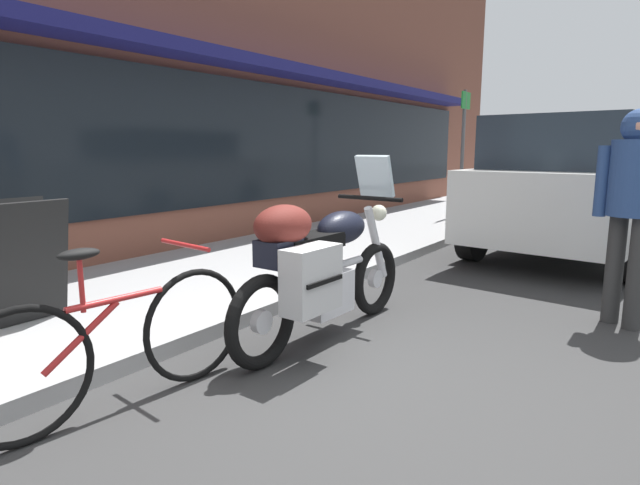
# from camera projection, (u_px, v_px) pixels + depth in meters

# --- Properties ---
(ground_plane) EXTENTS (80.00, 80.00, 0.00)m
(ground_plane) POSITION_uv_depth(u_px,v_px,m) (355.00, 397.00, 3.10)
(ground_plane) COLOR #323232
(storefront_building) EXTENTS (18.24, 0.90, 7.11)m
(storefront_building) POSITION_uv_depth(u_px,v_px,m) (302.00, 29.00, 8.98)
(storefront_building) COLOR brown
(storefront_building) RESTS_ON ground_plane
(sidewalk_curb) EXTENTS (30.00, 2.66, 0.12)m
(sidewalk_curb) POSITION_uv_depth(u_px,v_px,m) (458.00, 210.00, 11.88)
(sidewalk_curb) COLOR #989898
(sidewalk_curb) RESTS_ON ground_plane
(touring_motorcycle) EXTENTS (2.11, 0.64, 1.40)m
(touring_motorcycle) POSITION_uv_depth(u_px,v_px,m) (320.00, 265.00, 3.87)
(touring_motorcycle) COLOR black
(touring_motorcycle) RESTS_ON ground_plane
(parked_bicycle) EXTENTS (1.72, 0.48, 0.95)m
(parked_bicycle) POSITION_uv_depth(u_px,v_px,m) (118.00, 343.00, 2.91)
(parked_bicycle) COLOR black
(parked_bicycle) RESTS_ON ground_plane
(parked_minivan) EXTENTS (4.89, 2.43, 1.84)m
(parked_minivan) POSITION_uv_depth(u_px,v_px,m) (584.00, 184.00, 7.27)
(parked_minivan) COLOR silver
(parked_minivan) RESTS_ON ground_plane
(pedestrian_walking) EXTENTS (0.41, 0.56, 1.76)m
(pedestrian_walking) POSITION_uv_depth(u_px,v_px,m) (634.00, 192.00, 4.17)
(pedestrian_walking) COLOR #2F2F2F
(pedestrian_walking) RESTS_ON ground_plane
(sandwich_board_sign) EXTENTS (0.55, 0.42, 0.95)m
(sandwich_board_sign) POSITION_uv_depth(u_px,v_px,m) (25.00, 261.00, 4.05)
(sandwich_board_sign) COLOR black
(sandwich_board_sign) RESTS_ON sidewalk_curb
(parking_sign_pole) EXTENTS (0.44, 0.07, 2.45)m
(parking_sign_pole) POSITION_uv_depth(u_px,v_px,m) (463.00, 142.00, 10.27)
(parking_sign_pole) COLOR #59595B
(parking_sign_pole) RESTS_ON sidewalk_curb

